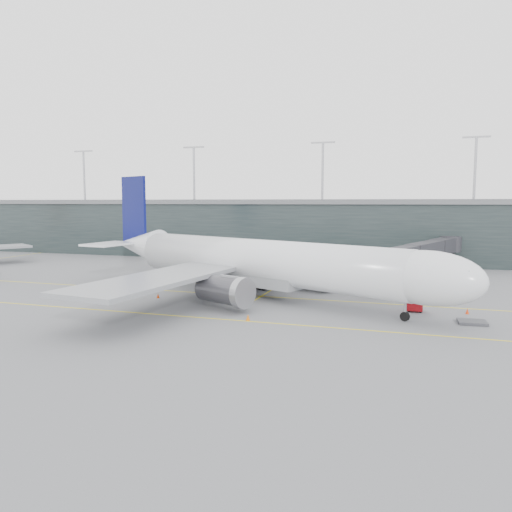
% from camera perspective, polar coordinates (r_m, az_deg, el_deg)
% --- Properties ---
extents(ground, '(320.00, 320.00, 0.00)m').
position_cam_1_polar(ground, '(82.68, -1.92, -3.94)').
color(ground, slate).
rests_on(ground, ground).
extents(taxiline_a, '(160.00, 0.25, 0.02)m').
position_cam_1_polar(taxiline_a, '(78.98, -2.89, -4.42)').
color(taxiline_a, yellow).
rests_on(taxiline_a, ground).
extents(taxiline_b, '(160.00, 0.25, 0.02)m').
position_cam_1_polar(taxiline_b, '(64.56, -7.92, -6.87)').
color(taxiline_b, yellow).
rests_on(taxiline_b, ground).
extents(taxiline_lead_main, '(0.25, 60.00, 0.02)m').
position_cam_1_polar(taxiline_lead_main, '(100.26, 4.62, -2.16)').
color(taxiline_lead_main, yellow).
rests_on(taxiline_lead_main, ground).
extents(terminal, '(240.00, 36.00, 29.00)m').
position_cam_1_polar(terminal, '(137.58, 6.21, 3.26)').
color(terminal, black).
rests_on(terminal, ground).
extents(main_aircraft, '(66.08, 60.95, 19.39)m').
position_cam_1_polar(main_aircraft, '(75.96, 0.18, -0.69)').
color(main_aircraft, silver).
rests_on(main_aircraft, ground).
extents(jet_bridge, '(18.61, 45.47, 7.16)m').
position_cam_1_polar(jet_bridge, '(101.58, 17.85, 0.71)').
color(jet_bridge, '#29282D').
rests_on(jet_bridge, ground).
extents(gse_cart, '(2.04, 1.34, 1.37)m').
position_cam_1_polar(gse_cart, '(69.81, 17.68, -5.48)').
color(gse_cart, '#A20B12').
rests_on(gse_cart, ground).
extents(baggage_dolly, '(3.41, 2.80, 0.33)m').
position_cam_1_polar(baggage_dolly, '(65.69, 23.48, -6.93)').
color(baggage_dolly, '#3A3A3F').
rests_on(baggage_dolly, ground).
extents(uld_a, '(2.46, 2.14, 1.94)m').
position_cam_1_polar(uld_a, '(93.83, -3.23, -2.10)').
color(uld_a, '#3A393F').
rests_on(uld_a, ground).
extents(uld_b, '(2.08, 1.68, 1.85)m').
position_cam_1_polar(uld_b, '(93.55, -1.02, -2.15)').
color(uld_b, '#3A393F').
rests_on(uld_b, ground).
extents(uld_c, '(2.02, 1.71, 1.68)m').
position_cam_1_polar(uld_c, '(92.31, 0.24, -2.32)').
color(uld_c, '#3A393F').
rests_on(uld_c, ground).
extents(cone_nose, '(0.48, 0.48, 0.76)m').
position_cam_1_polar(cone_nose, '(70.90, 23.00, -5.82)').
color(cone_nose, red).
rests_on(cone_nose, ground).
extents(cone_wing_stbd, '(0.50, 0.50, 0.80)m').
position_cam_1_polar(cone_wing_stbd, '(61.83, -0.92, -7.02)').
color(cone_wing_stbd, '#CA5F0B').
rests_on(cone_wing_stbd, ground).
extents(cone_wing_port, '(0.47, 0.47, 0.74)m').
position_cam_1_polar(cone_wing_port, '(90.90, 6.94, -2.82)').
color(cone_wing_port, '#F8620D').
rests_on(cone_wing_port, ground).
extents(cone_tail, '(0.47, 0.47, 0.74)m').
position_cam_1_polar(cone_tail, '(77.40, -11.13, -4.47)').
color(cone_tail, '#DC410C').
rests_on(cone_tail, ground).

